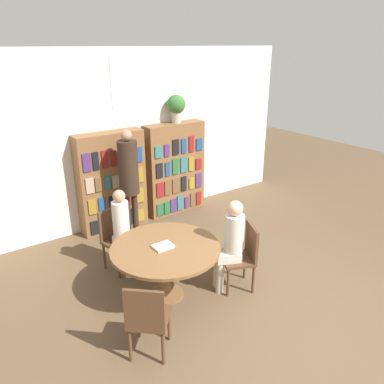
{
  "coord_description": "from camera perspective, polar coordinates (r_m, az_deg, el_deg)",
  "views": [
    {
      "loc": [
        -2.99,
        -1.95,
        3.04
      ],
      "look_at": [
        -0.09,
        2.13,
        1.05
      ],
      "focal_mm": 35.0,
      "sensor_mm": 36.0,
      "label": 1
    }
  ],
  "objects": [
    {
      "name": "reading_table",
      "position": [
        4.71,
        -4.07,
        -9.39
      ],
      "size": [
        1.36,
        1.36,
        0.72
      ],
      "color": "brown",
      "rests_on": "ground_plane"
    },
    {
      "name": "flower_vase",
      "position": [
        6.83,
        -2.42,
        12.95
      ],
      "size": [
        0.33,
        0.33,
        0.5
      ],
      "color": "#B7AD9E",
      "rests_on": "bookshelf_right"
    },
    {
      "name": "open_book_on_table",
      "position": [
        4.64,
        -4.45,
        -8.25
      ],
      "size": [
        0.24,
        0.18,
        0.03
      ],
      "color": "silver",
      "rests_on": "reading_table"
    },
    {
      "name": "seated_reader_right",
      "position": [
        4.81,
        5.91,
        -7.38
      ],
      "size": [
        0.39,
        0.36,
        1.25
      ],
      "rotation": [
        0.0,
        0.0,
        1.15
      ],
      "color": "beige",
      "rests_on": "ground_plane"
    },
    {
      "name": "seated_reader_left",
      "position": [
        5.24,
        -10.39,
        -5.45
      ],
      "size": [
        0.29,
        0.37,
        1.23
      ],
      "rotation": [
        0.0,
        0.0,
        -2.93
      ],
      "color": "silver",
      "rests_on": "ground_plane"
    },
    {
      "name": "bookshelf_left",
      "position": [
        6.5,
        -12.11,
        1.49
      ],
      "size": [
        1.16,
        0.34,
        1.7
      ],
      "color": "brown",
      "rests_on": "ground_plane"
    },
    {
      "name": "bookshelf_right",
      "position": [
        7.06,
        -2.63,
        3.59
      ],
      "size": [
        1.16,
        0.34,
        1.7
      ],
      "color": "brown",
      "rests_on": "ground_plane"
    },
    {
      "name": "chair_far_side",
      "position": [
        4.97,
        7.84,
        -9.31
      ],
      "size": [
        0.53,
        0.53,
        0.89
      ],
      "rotation": [
        0.0,
        0.0,
        1.15
      ],
      "color": "brown",
      "rests_on": "ground_plane"
    },
    {
      "name": "chair_left_side",
      "position": [
        5.46,
        -11.46,
        -6.56
      ],
      "size": [
        0.47,
        0.47,
        0.89
      ],
      "rotation": [
        0.0,
        0.0,
        -2.93
      ],
      "color": "brown",
      "rests_on": "ground_plane"
    },
    {
      "name": "chair_near_camera",
      "position": [
        3.97,
        -6.83,
        -18.41
      ],
      "size": [
        0.56,
        0.56,
        0.89
      ],
      "rotation": [
        0.0,
        0.0,
        -0.74
      ],
      "color": "brown",
      "rests_on": "ground_plane"
    },
    {
      "name": "wall_back",
      "position": [
        6.74,
        -8.24,
        8.31
      ],
      "size": [
        6.4,
        0.07,
        3.0
      ],
      "color": "silver",
      "rests_on": "ground_plane"
    },
    {
      "name": "librarian_standing",
      "position": [
        6.01,
        -9.62,
        2.83
      ],
      "size": [
        0.31,
        0.58,
        1.83
      ],
      "color": "#332319",
      "rests_on": "ground_plane"
    },
    {
      "name": "ground_plane",
      "position": [
        4.69,
        17.2,
        -19.91
      ],
      "size": [
        16.0,
        16.0,
        0.0
      ],
      "primitive_type": "plane",
      "color": "brown"
    }
  ]
}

